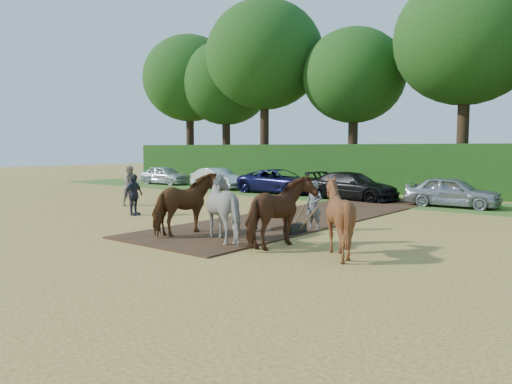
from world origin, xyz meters
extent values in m
plane|color=gold|center=(0.00, 0.00, 0.00)|extent=(120.00, 120.00, 0.00)
cube|color=#472D1C|center=(1.50, 7.00, 0.03)|extent=(4.50, 17.00, 0.05)
cube|color=#38601E|center=(0.00, 14.00, 0.01)|extent=(50.00, 5.00, 0.03)
cube|color=#14380F|center=(0.00, 18.50, 1.50)|extent=(46.00, 1.60, 3.00)
imported|color=#C1B298|center=(-7.29, 4.52, 0.95)|extent=(0.73, 0.93, 1.90)
imported|color=#252832|center=(-4.29, 2.39, 0.85)|extent=(0.58, 1.05, 1.70)
imported|color=brown|center=(0.91, 0.49, 1.00)|extent=(1.10, 2.38, 2.00)
imported|color=#B9B0A6|center=(2.63, 0.64, 1.00)|extent=(2.00, 1.71, 2.00)
imported|color=#57291B|center=(4.34, 0.80, 1.00)|extent=(1.10, 2.38, 2.00)
imported|color=brown|center=(6.05, 0.96, 1.00)|extent=(1.63, 1.83, 2.00)
cube|color=black|center=(3.46, 2.79, 0.17)|extent=(0.34, 0.86, 0.33)
cube|color=brown|center=(3.47, 2.22, 0.33)|extent=(0.11, 1.33, 0.10)
cylinder|color=brown|center=(3.25, 3.32, 0.52)|extent=(0.20, 0.97, 0.70)
cylinder|color=brown|center=(3.67, 3.32, 0.52)|extent=(0.18, 0.97, 0.70)
imported|color=gray|center=(3.46, 3.94, 0.84)|extent=(0.61, 0.41, 1.67)
imported|color=silver|center=(-16.47, 14.53, 0.71)|extent=(4.28, 1.90, 1.43)
imported|color=silver|center=(-10.56, 14.06, 0.70)|extent=(4.43, 2.03, 1.41)
imported|color=#151543|center=(-5.36, 14.04, 0.74)|extent=(5.40, 2.65, 1.47)
imported|color=black|center=(-0.16, 13.45, 0.74)|extent=(5.22, 2.40, 1.48)
imported|color=#989CA0|center=(5.04, 13.42, 0.72)|extent=(4.32, 1.89, 1.45)
cylinder|color=#382616|center=(-21.00, 21.50, 2.93)|extent=(0.70, 0.70, 5.85)
ellipsoid|color=#163F11|center=(-21.00, 21.50, 9.00)|extent=(8.40, 8.40, 7.73)
cylinder|color=#382616|center=(-17.00, 22.00, 2.70)|extent=(0.70, 0.70, 5.40)
ellipsoid|color=#163F11|center=(-17.00, 22.00, 8.32)|extent=(7.80, 7.80, 7.18)
cylinder|color=#382616|center=(-12.00, 21.00, 3.26)|extent=(0.70, 0.70, 6.53)
ellipsoid|color=#163F11|center=(-12.00, 21.00, 9.97)|extent=(9.20, 9.20, 8.46)
cylinder|color=#382616|center=(-5.00, 22.50, 2.59)|extent=(0.70, 0.70, 5.17)
ellipsoid|color=#163F11|center=(-5.00, 22.50, 7.95)|extent=(7.40, 7.40, 6.81)
cylinder|color=#382616|center=(3.00, 21.50, 3.04)|extent=(0.70, 0.70, 6.08)
ellipsoid|color=#163F11|center=(3.00, 21.50, 9.30)|extent=(8.60, 8.60, 7.91)
camera|label=1|loc=(12.44, -10.30, 2.79)|focal=35.00mm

